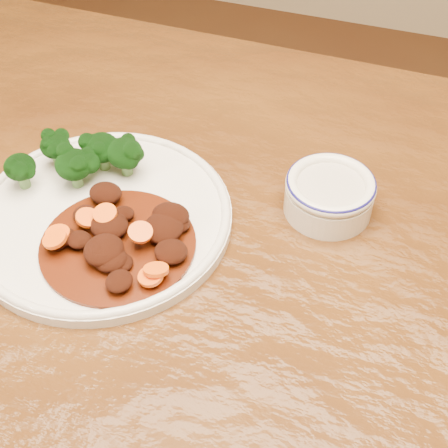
% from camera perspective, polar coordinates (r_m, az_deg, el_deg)
% --- Properties ---
extents(dining_table, '(1.51, 0.92, 0.75)m').
position_cam_1_polar(dining_table, '(0.76, 1.15, -6.87)').
color(dining_table, '#542F0E').
rests_on(dining_table, ground).
extents(dinner_plate, '(0.30, 0.30, 0.02)m').
position_cam_1_polar(dinner_plate, '(0.74, -11.06, 0.74)').
color(dinner_plate, white).
rests_on(dinner_plate, dining_table).
extents(broccoli_florets, '(0.15, 0.10, 0.05)m').
position_cam_1_polar(broccoli_florets, '(0.78, -12.90, 6.06)').
color(broccoli_florets, '#5E924B').
rests_on(broccoli_florets, dinner_plate).
extents(mince_stew, '(0.17, 0.17, 0.03)m').
position_cam_1_polar(mince_stew, '(0.70, -9.38, -1.14)').
color(mince_stew, '#4A1A08').
rests_on(mince_stew, dinner_plate).
extents(dip_bowl, '(0.11, 0.11, 0.05)m').
position_cam_1_polar(dip_bowl, '(0.74, 9.61, 2.78)').
color(dip_bowl, white).
rests_on(dip_bowl, dining_table).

